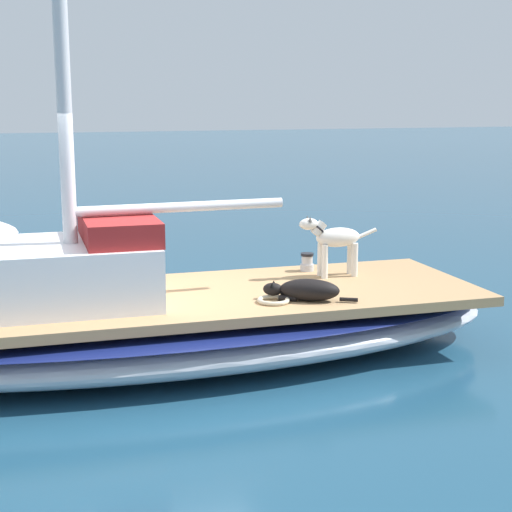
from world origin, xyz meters
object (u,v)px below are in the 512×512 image
at_px(dog_white, 334,240).
at_px(coiled_rope, 274,300).
at_px(dog_black, 306,290).
at_px(deck_winch, 307,263).
at_px(sailboat_main, 165,327).

bearing_deg(dog_white, coiled_rope, 129.23).
distance_m(dog_black, deck_winch, 1.39).
relative_size(sailboat_main, dog_black, 8.58).
distance_m(dog_white, deck_winch, 0.52).
xyz_separation_m(dog_white, coiled_rope, (-0.87, 1.07, -0.40)).
bearing_deg(dog_black, dog_white, -39.06).
relative_size(sailboat_main, deck_winch, 35.06).
height_order(sailboat_main, deck_winch, deck_winch).
xyz_separation_m(dog_white, deck_winch, (0.36, 0.17, -0.32)).
bearing_deg(deck_winch, coiled_rope, 144.00).
bearing_deg(coiled_rope, dog_black, -96.21).
bearing_deg(dog_black, coiled_rope, 83.79).
bearing_deg(sailboat_main, deck_winch, -71.63).
bearing_deg(coiled_rope, deck_winch, -36.00).
height_order(deck_winch, coiled_rope, deck_winch).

